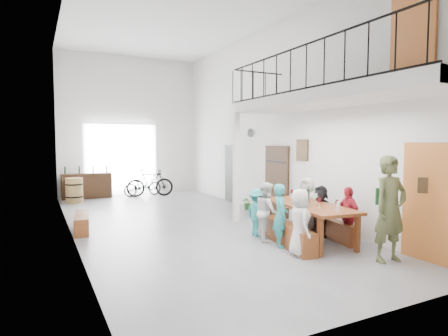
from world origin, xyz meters
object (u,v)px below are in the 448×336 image
bench_inner (288,234)px  host_standing (390,209)px  bicycle_near (143,186)px  serving_counter (87,186)px  oak_barrel (74,190)px  side_bench (82,223)px  tasting_table (309,208)px

bench_inner → host_standing: 2.04m
host_standing → bicycle_near: 10.08m
bench_inner → bicycle_near: 8.30m
host_standing → bicycle_near: host_standing is taller
serving_counter → bicycle_near: (2.02, -0.37, -0.06)m
oak_barrel → serving_counter: size_ratio=0.49×
side_bench → bicycle_near: bearing=61.2°
bicycle_near → side_bench: bearing=140.5°
bicycle_near → host_standing: bearing=179.7°
bicycle_near → serving_counter: bearing=68.8°
tasting_table → host_standing: size_ratio=1.35×
tasting_table → bench_inner: bearing=-164.7°
serving_counter → host_standing: (3.85, -10.28, 0.47)m
tasting_table → oak_barrel: (-3.99, 7.64, -0.27)m
bench_inner → side_bench: (-3.61, 3.21, -0.02)m
tasting_table → oak_barrel: size_ratio=2.92×
oak_barrel → host_standing: (4.36, -9.37, 0.50)m
bench_inner → host_standing: size_ratio=1.04×
tasting_table → serving_counter: bearing=119.3°
bench_inner → side_bench: size_ratio=1.37×
side_bench → host_standing: bearing=-46.6°
tasting_table → bicycle_near: bearing=107.2°
oak_barrel → host_standing: bearing=-65.0°
bicycle_near → oak_barrel: bearing=91.2°
tasting_table → bench_inner: tasting_table is taller
oak_barrel → bench_inner: bearing=-66.4°
tasting_table → serving_counter: serving_counter is taller
tasting_table → oak_barrel: oak_barrel is taller
side_bench → tasting_table: bearing=-36.5°
oak_barrel → bicycle_near: (2.54, 0.53, -0.03)m
tasting_table → host_standing: 1.79m
tasting_table → bench_inner: (-0.61, -0.09, -0.48)m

